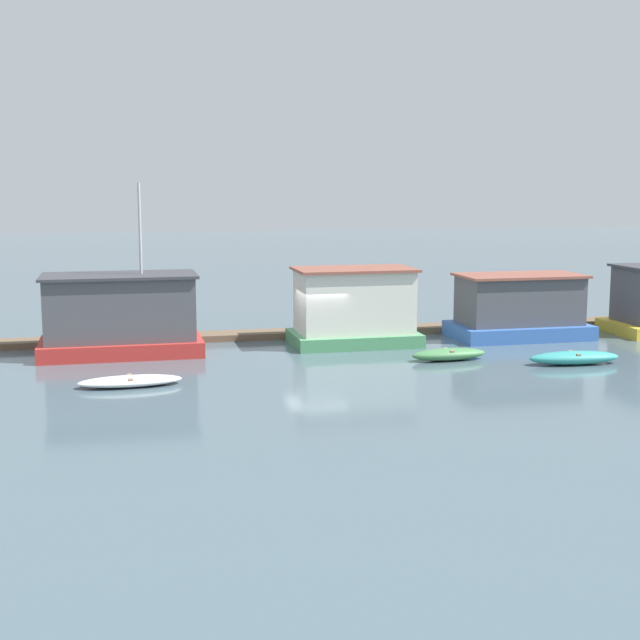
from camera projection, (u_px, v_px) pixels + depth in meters
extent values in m
plane|color=#475B66|center=(315.00, 348.00, 39.33)|extent=(200.00, 200.00, 0.00)
cube|color=brown|center=(300.00, 333.00, 42.35)|extent=(51.00, 1.58, 0.30)
cube|color=red|center=(121.00, 347.00, 37.85)|extent=(6.76, 3.62, 0.65)
cube|color=#4C4C51|center=(120.00, 308.00, 37.60)|extent=(6.14, 3.00, 2.65)
cube|color=#38383D|center=(119.00, 276.00, 37.39)|extent=(6.44, 3.30, 0.12)
cylinder|color=#B2B2B7|center=(140.00, 228.00, 37.30)|extent=(0.12, 0.12, 3.81)
cube|color=#4C9360|center=(354.00, 338.00, 40.19)|extent=(5.63, 3.50, 0.57)
cube|color=silver|center=(354.00, 301.00, 39.94)|extent=(5.00, 2.86, 2.77)
cube|color=brown|center=(354.00, 269.00, 39.72)|extent=(5.30, 3.16, 0.12)
cube|color=#3866B7|center=(518.00, 330.00, 41.99)|extent=(6.30, 3.62, 0.67)
cube|color=#4C4C51|center=(519.00, 300.00, 41.77)|extent=(5.46, 2.78, 2.21)
cube|color=brown|center=(520.00, 276.00, 41.59)|extent=(5.76, 3.08, 0.12)
ellipsoid|color=white|center=(130.00, 381.00, 31.86)|extent=(3.74, 1.40, 0.37)
cube|color=#997F60|center=(130.00, 378.00, 31.84)|extent=(0.20, 1.05, 0.08)
ellipsoid|color=#47844C|center=(449.00, 354.00, 36.54)|extent=(3.24, 1.14, 0.50)
cube|color=#997F60|center=(449.00, 350.00, 36.51)|extent=(0.20, 0.85, 0.08)
ellipsoid|color=teal|center=(574.00, 358.00, 35.72)|extent=(3.82, 1.35, 0.54)
cube|color=#997F60|center=(574.00, 353.00, 35.69)|extent=(0.23, 0.91, 0.08)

